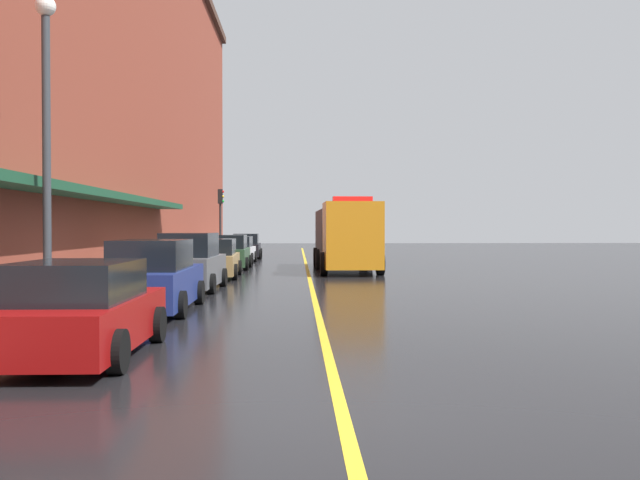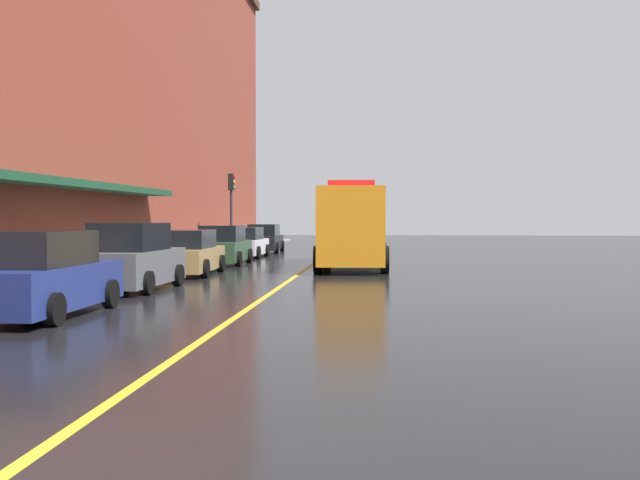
{
  "view_description": "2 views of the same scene",
  "coord_description": "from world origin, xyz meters",
  "views": [
    {
      "loc": [
        -0.5,
        -7.05,
        2.07
      ],
      "look_at": [
        0.55,
        23.74,
        1.49
      ],
      "focal_mm": 38.0,
      "sensor_mm": 36.0,
      "label": 1
    },
    {
      "loc": [
        2.97,
        -5.14,
        2.04
      ],
      "look_at": [
        0.12,
        29.36,
        0.99
      ],
      "focal_mm": 41.89,
      "sensor_mm": 36.0,
      "label": 2
    }
  ],
  "objects": [
    {
      "name": "ground_plane",
      "position": [
        0.0,
        25.0,
        0.0
      ],
      "size": [
        112.0,
        112.0,
        0.0
      ],
      "primitive_type": "plane",
      "color": "black"
    },
    {
      "name": "sidewalk_left",
      "position": [
        -6.2,
        25.0,
        0.07
      ],
      "size": [
        2.4,
        70.0,
        0.15
      ],
      "primitive_type": "cube",
      "color": "gray",
      "rests_on": "ground"
    },
    {
      "name": "lane_center_stripe",
      "position": [
        0.0,
        25.0,
        0.0
      ],
      "size": [
        0.16,
        70.0,
        0.01
      ],
      "primitive_type": "cube",
      "color": "gold",
      "rests_on": "ground"
    },
    {
      "name": "brick_building_left",
      "position": [
        -11.55,
        24.0,
        9.82
      ],
      "size": [
        9.46,
        64.0,
        19.63
      ],
      "color": "brown",
      "rests_on": "ground"
    },
    {
      "name": "parked_car_0",
      "position": [
        -3.96,
        3.79,
        0.73
      ],
      "size": [
        2.12,
        4.31,
        1.53
      ],
      "rotation": [
        0.0,
        0.0,
        1.57
      ],
      "color": "maroon",
      "rests_on": "ground"
    },
    {
      "name": "parked_car_1",
      "position": [
        -4.02,
        9.66,
        0.82
      ],
      "size": [
        2.02,
        4.68,
        1.77
      ],
      "rotation": [
        0.0,
        0.0,
        1.57
      ],
      "color": "navy",
      "rests_on": "ground"
    },
    {
      "name": "parked_car_2",
      "position": [
        -3.99,
        15.23,
        0.87
      ],
      "size": [
        2.07,
        4.37,
        1.89
      ],
      "rotation": [
        0.0,
        0.0,
        1.54
      ],
      "color": "#595B60",
      "rests_on": "ground"
    },
    {
      "name": "parked_car_3",
      "position": [
        -3.85,
        20.81,
        0.75
      ],
      "size": [
        2.05,
        4.66,
        1.6
      ],
      "rotation": [
        0.0,
        0.0,
        1.6
      ],
      "color": "#A5844C",
      "rests_on": "ground"
    },
    {
      "name": "parked_car_4",
      "position": [
        -3.85,
        26.6,
        0.79
      ],
      "size": [
        2.04,
        4.25,
        1.7
      ],
      "rotation": [
        0.0,
        0.0,
        1.58
      ],
      "color": "#2D5133",
      "rests_on": "ground"
    },
    {
      "name": "parked_car_5",
      "position": [
        -3.96,
        32.17,
        0.73
      ],
      "size": [
        2.1,
        4.17,
        1.54
      ],
      "rotation": [
        0.0,
        0.0,
        1.55
      ],
      "color": "silver",
      "rests_on": "ground"
    },
    {
      "name": "parked_car_6",
      "position": [
        -3.87,
        38.04,
        0.78
      ],
      "size": [
        2.06,
        4.51,
        1.65
      ],
      "rotation": [
        0.0,
        0.0,
        1.59
      ],
      "color": "black",
      "rests_on": "ground"
    },
    {
      "name": "utility_truck",
      "position": [
        1.81,
        25.29,
        1.62
      ],
      "size": [
        2.9,
        9.4,
        3.39
      ],
      "rotation": [
        0.0,
        0.0,
        -1.55
      ],
      "color": "orange",
      "rests_on": "ground"
    },
    {
      "name": "parking_meter_0",
      "position": [
        -5.35,
        31.8,
        1.06
      ],
      "size": [
        0.14,
        0.18,
        1.33
      ],
      "color": "#4C4C51",
      "rests_on": "sidewalk_left"
    },
    {
      "name": "parking_meter_1",
      "position": [
        -5.35,
        13.85,
        1.06
      ],
      "size": [
        0.14,
        0.18,
        1.33
      ],
      "color": "#4C4C51",
      "rests_on": "sidewalk_left"
    },
    {
      "name": "street_lamp_left",
      "position": [
        -5.95,
        7.89,
        4.4
      ],
      "size": [
        0.44,
        0.44,
        6.94
      ],
      "color": "#33383D",
      "rests_on": "sidewalk_left"
    },
    {
      "name": "traffic_light_near",
      "position": [
        -5.29,
        35.45,
        3.16
      ],
      "size": [
        0.38,
        0.36,
        4.3
      ],
      "color": "#232326",
      "rests_on": "sidewalk_left"
    }
  ]
}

